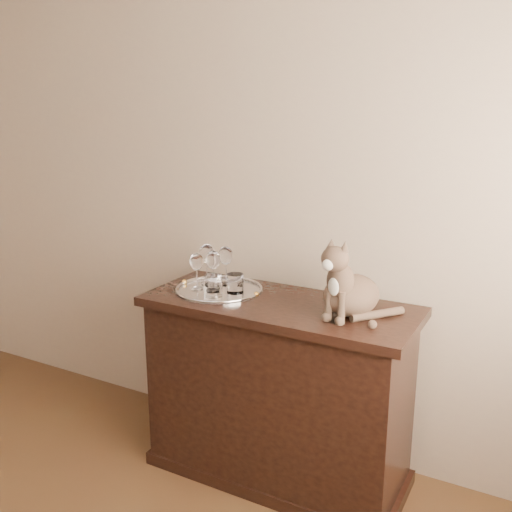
{
  "coord_description": "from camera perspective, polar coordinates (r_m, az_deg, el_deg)",
  "views": [
    {
      "loc": [
        1.63,
        -0.17,
        1.67
      ],
      "look_at": [
        0.48,
        1.95,
        1.04
      ],
      "focal_mm": 40.0,
      "sensor_mm": 36.0,
      "label": 1
    }
  ],
  "objects": [
    {
      "name": "cat",
      "position": [
        2.32,
        9.6,
        -1.91
      ],
      "size": [
        0.39,
        0.38,
        0.33
      ],
      "primitive_type": null,
      "rotation": [
        0.0,
        0.0,
        -0.24
      ],
      "color": "brown",
      "rests_on": "sideboard"
    },
    {
      "name": "tumbler_b",
      "position": [
        2.53,
        -4.32,
        -3.0
      ],
      "size": [
        0.08,
        0.08,
        0.09
      ],
      "primitive_type": "cylinder",
      "color": "white",
      "rests_on": "tray"
    },
    {
      "name": "wine_glass_d",
      "position": [
        2.62,
        -4.3,
        -1.39
      ],
      "size": [
        0.07,
        0.07,
        0.18
      ],
      "primitive_type": null,
      "color": "silver",
      "rests_on": "tray"
    },
    {
      "name": "wine_glass_a",
      "position": [
        2.69,
        -4.94,
        -0.82
      ],
      "size": [
        0.07,
        0.07,
        0.19
      ],
      "primitive_type": null,
      "color": "white",
      "rests_on": "tray"
    },
    {
      "name": "sideboard",
      "position": [
        2.66,
        2.21,
        -13.32
      ],
      "size": [
        1.2,
        0.5,
        0.85
      ],
      "primitive_type": null,
      "color": "black",
      "rests_on": "ground"
    },
    {
      "name": "wine_glass_b",
      "position": [
        2.69,
        -3.04,
        -0.94
      ],
      "size": [
        0.07,
        0.07,
        0.18
      ],
      "primitive_type": null,
      "color": "white",
      "rests_on": "tray"
    },
    {
      "name": "wall_back",
      "position": [
        2.94,
        -5.51,
        8.3
      ],
      "size": [
        4.0,
        0.1,
        2.7
      ],
      "primitive_type": "cube",
      "color": "#BFAA8F",
      "rests_on": "ground"
    },
    {
      "name": "tumbler_c",
      "position": [
        2.57,
        -2.1,
        -2.75
      ],
      "size": [
        0.08,
        0.08,
        0.09
      ],
      "primitive_type": "cylinder",
      "color": "white",
      "rests_on": "tray"
    },
    {
      "name": "wine_glass_c",
      "position": [
        2.63,
        -5.95,
        -1.51
      ],
      "size": [
        0.06,
        0.06,
        0.17
      ],
      "primitive_type": null,
      "color": "silver",
      "rests_on": "tray"
    },
    {
      "name": "tray",
      "position": [
        2.63,
        -3.7,
        -3.47
      ],
      "size": [
        0.4,
        0.4,
        0.01
      ],
      "primitive_type": "cylinder",
      "color": "silver",
      "rests_on": "sideboard"
    }
  ]
}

